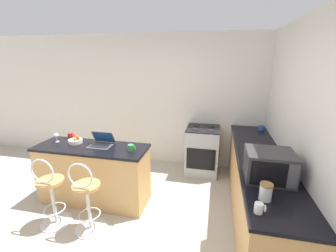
{
  "coord_description": "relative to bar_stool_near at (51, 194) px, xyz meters",
  "views": [
    {
      "loc": [
        1.16,
        -2.0,
        2.12
      ],
      "look_at": [
        0.35,
        1.66,
        1.0
      ],
      "focal_mm": 24.0,
      "sensor_mm": 36.0,
      "label": 1
    }
  ],
  "objects": [
    {
      "name": "microwave",
      "position": [
        2.59,
        0.17,
        0.6
      ],
      "size": [
        0.48,
        0.41,
        0.31
      ],
      "color": "#2D2D30",
      "rests_on": "counter_right"
    },
    {
      "name": "wall_right",
      "position": [
        2.95,
        -0.13,
        0.84
      ],
      "size": [
        0.06,
        12.0,
        2.6
      ],
      "color": "silver",
      "rests_on": "ground_plane"
    },
    {
      "name": "mug_green",
      "position": [
        0.89,
        0.58,
        0.49
      ],
      "size": [
        0.1,
        0.09,
        0.09
      ],
      "color": "#338447",
      "rests_on": "breakfast_bar"
    },
    {
      "name": "mug_blue",
      "position": [
        2.82,
        1.98,
        0.49
      ],
      "size": [
        0.1,
        0.09,
        0.09
      ],
      "color": "#2D51AD",
      "rests_on": "counter_right"
    },
    {
      "name": "breakfast_bar",
      "position": [
        0.26,
        0.6,
        -0.01
      ],
      "size": [
        1.65,
        0.59,
        0.9
      ],
      "color": "tan",
      "rests_on": "ground_plane"
    },
    {
      "name": "storage_jar",
      "position": [
        2.49,
        -0.22,
        0.52
      ],
      "size": [
        0.11,
        0.11,
        0.16
      ],
      "color": "silver",
      "rests_on": "counter_right"
    },
    {
      "name": "ground_plane",
      "position": [
        0.85,
        -0.13,
        -0.46
      ],
      "size": [
        20.0,
        20.0,
        0.0
      ],
      "primitive_type": "plane",
      "color": "#ADA393"
    },
    {
      "name": "fruit_bowl",
      "position": [
        -0.04,
        0.68,
        0.48
      ],
      "size": [
        0.21,
        0.21,
        0.11
      ],
      "color": "silver",
      "rests_on": "breakfast_bar"
    },
    {
      "name": "bar_stool_near",
      "position": [
        0.0,
        0.0,
        0.0
      ],
      "size": [
        0.4,
        0.4,
        0.98
      ],
      "color": "silver",
      "rests_on": "ground_plane"
    },
    {
      "name": "wall_back",
      "position": [
        0.85,
        2.23,
        0.84
      ],
      "size": [
        12.0,
        0.06,
        2.6
      ],
      "color": "silver",
      "rests_on": "ground_plane"
    },
    {
      "name": "counter_right",
      "position": [
        2.62,
        0.79,
        -0.01
      ],
      "size": [
        0.63,
        2.85,
        0.9
      ],
      "color": "tan",
      "rests_on": "ground_plane"
    },
    {
      "name": "mug_white",
      "position": [
        2.41,
        -0.43,
        0.49
      ],
      "size": [
        0.09,
        0.07,
        0.09
      ],
      "color": "white",
      "rests_on": "counter_right"
    },
    {
      "name": "wine_glass_tall",
      "position": [
        -0.35,
        0.66,
        0.54
      ],
      "size": [
        0.08,
        0.08,
        0.14
      ],
      "color": "silver",
      "rests_on": "breakfast_bar"
    },
    {
      "name": "mug_red",
      "position": [
        -0.22,
        0.82,
        0.49
      ],
      "size": [
        0.1,
        0.08,
        0.1
      ],
      "color": "red",
      "rests_on": "breakfast_bar"
    },
    {
      "name": "laptop",
      "position": [
        0.39,
        0.68,
        0.49
      ],
      "size": [
        0.33,
        0.29,
        0.2
      ],
      "color": "#47474C",
      "rests_on": "breakfast_bar"
    },
    {
      "name": "bar_stool_far",
      "position": [
        0.51,
        0.0,
        0.0
      ],
      "size": [
        0.4,
        0.4,
        0.98
      ],
      "color": "silver",
      "rests_on": "ground_plane"
    },
    {
      "name": "stove_range",
      "position": [
        1.79,
        1.88,
        -0.01
      ],
      "size": [
        0.6,
        0.61,
        0.91
      ],
      "color": "#9EA3A8",
      "rests_on": "ground_plane"
    }
  ]
}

